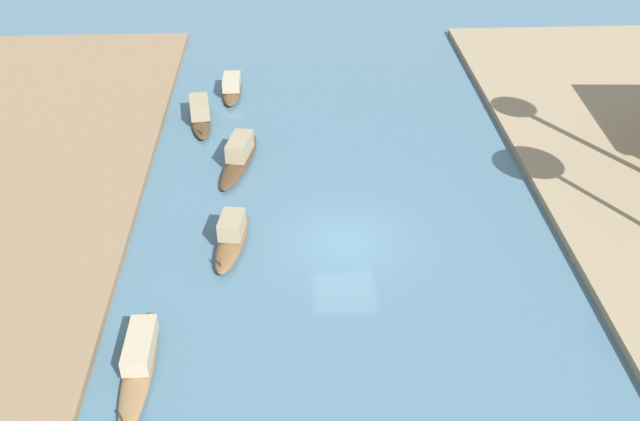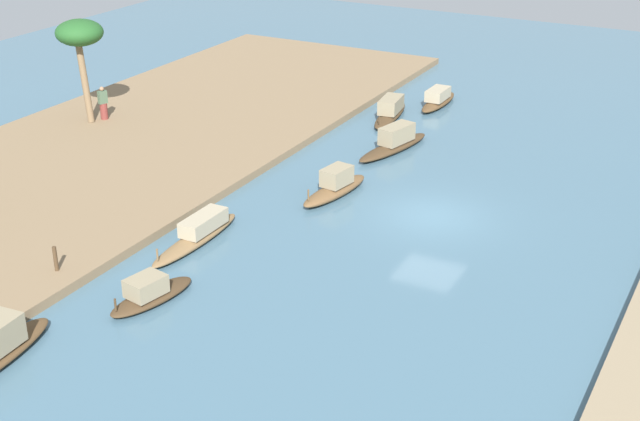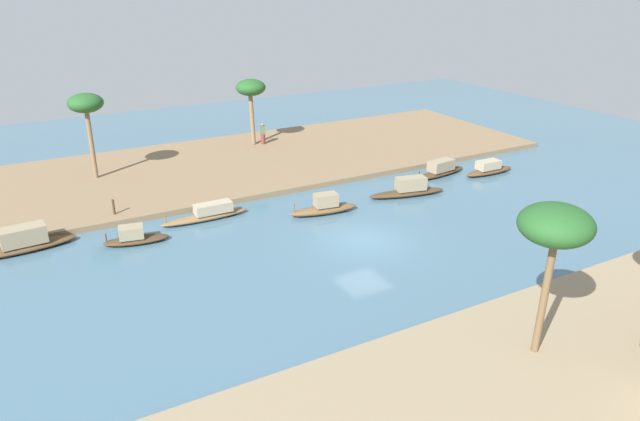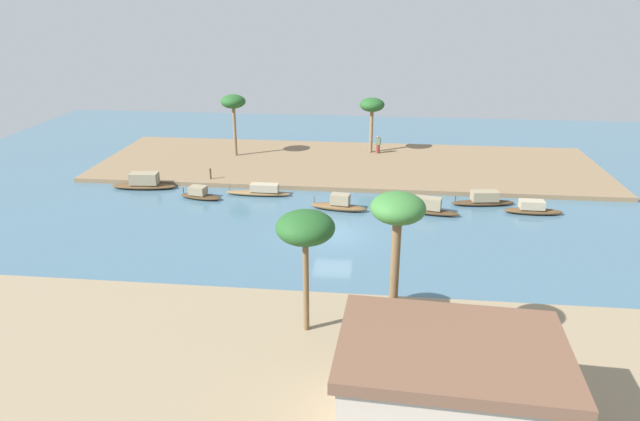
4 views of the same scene
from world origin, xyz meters
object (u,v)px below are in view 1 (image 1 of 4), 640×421
object	(u,v)px
sampan_open_hull	(232,87)
sampan_with_tall_canopy	(239,155)
sampan_upstream_small	(232,236)
sampan_with_red_awning	(139,360)
sampan_foreground	(200,113)

from	to	relation	value
sampan_open_hull	sampan_with_tall_canopy	bearing A→B (deg)	6.00
sampan_upstream_small	sampan_open_hull	size ratio (longest dim) A/B	1.04
sampan_with_tall_canopy	sampan_upstream_small	world-z (taller)	sampan_upstream_small
sampan_with_red_awning	sampan_open_hull	distance (m)	19.92
sampan_with_red_awning	sampan_foreground	size ratio (longest dim) A/B	1.07
sampan_with_red_awning	sampan_foreground	bearing A→B (deg)	179.05
sampan_upstream_small	sampan_foreground	world-z (taller)	sampan_upstream_small
sampan_with_red_awning	sampan_foreground	distance (m)	16.69
sampan_with_tall_canopy	sampan_upstream_small	size ratio (longest dim) A/B	1.22
sampan_with_red_awning	sampan_foreground	world-z (taller)	sampan_foreground
sampan_with_red_awning	sampan_upstream_small	distance (m)	6.70
sampan_with_tall_canopy	sampan_open_hull	bearing A→B (deg)	-162.15
sampan_upstream_small	sampan_with_tall_canopy	bearing A→B (deg)	-171.46
sampan_upstream_small	sampan_open_hull	world-z (taller)	sampan_upstream_small
sampan_with_tall_canopy	sampan_with_red_awning	world-z (taller)	sampan_with_tall_canopy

